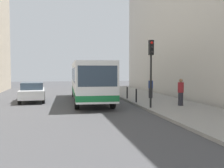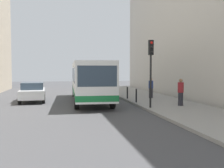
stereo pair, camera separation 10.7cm
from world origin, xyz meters
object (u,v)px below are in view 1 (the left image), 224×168
object	(u,v)px
bollard_near	(136,96)
pedestrian_near_signal	(181,92)
bollard_mid	(127,93)
pedestrian_mid_sidewalk	(151,88)
car_beside_bus	(32,91)
traffic_light	(151,61)
bus	(90,79)

from	to	relation	value
bollard_near	pedestrian_near_signal	distance (m)	3.22
bollard_mid	pedestrian_mid_sidewalk	bearing A→B (deg)	2.10
pedestrian_mid_sidewalk	pedestrian_near_signal	bearing A→B (deg)	41.06
pedestrian_near_signal	car_beside_bus	bearing A→B (deg)	1.52
bollard_near	pedestrian_mid_sidewalk	world-z (taller)	pedestrian_mid_sidewalk
car_beside_bus	bollard_near	distance (m)	8.09
traffic_light	pedestrian_mid_sidewalk	world-z (taller)	traffic_light
pedestrian_mid_sidewalk	car_beside_bus	bearing A→B (deg)	-57.10
bollard_near	pedestrian_mid_sidewalk	distance (m)	3.28
bus	bollard_near	world-z (taller)	bus
traffic_light	pedestrian_near_signal	size ratio (longest dim) A/B	2.36
bollard_mid	pedestrian_mid_sidewalk	size ratio (longest dim) A/B	0.58
bollard_mid	pedestrian_near_signal	world-z (taller)	pedestrian_near_signal
bus	pedestrian_near_signal	xyz separation A→B (m)	(5.34, -4.71, -0.71)
car_beside_bus	bollard_mid	distance (m)	7.43
car_beside_bus	pedestrian_mid_sidewalk	xyz separation A→B (m)	(9.39, -0.74, 0.18)
pedestrian_near_signal	pedestrian_mid_sidewalk	distance (m)	4.78
traffic_light	pedestrian_near_signal	distance (m)	3.01
car_beside_bus	traffic_light	size ratio (longest dim) A/B	1.09
car_beside_bus	pedestrian_near_signal	world-z (taller)	pedestrian_near_signal
traffic_light	pedestrian_near_signal	xyz separation A→B (m)	(2.21, 0.49, -1.99)
car_beside_bus	pedestrian_near_signal	size ratio (longest dim) A/B	2.58
bus	bollard_mid	size ratio (longest dim) A/B	11.68
bus	car_beside_bus	distance (m)	4.53
car_beside_bus	pedestrian_mid_sidewalk	distance (m)	9.42
bus	traffic_light	distance (m)	6.21
bollard_near	pedestrian_mid_sidewalk	xyz separation A→B (m)	(2.01, 2.57, 0.34)
car_beside_bus	bollard_near	world-z (taller)	car_beside_bus
pedestrian_near_signal	bus	bearing A→B (deg)	-10.31
bus	traffic_light	world-z (taller)	traffic_light
bollard_mid	pedestrian_near_signal	bearing A→B (deg)	-63.81
bus	bollard_mid	world-z (taller)	bus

